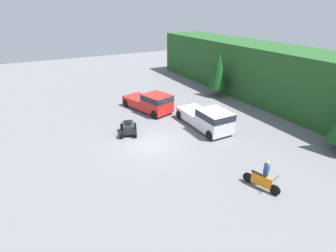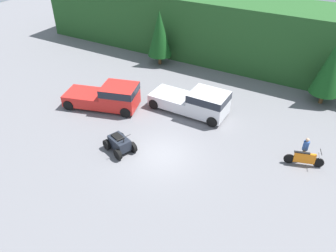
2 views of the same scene
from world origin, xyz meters
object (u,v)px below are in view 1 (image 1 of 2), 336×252
Objects in this scene: pickup_truck_red at (151,102)px; quad_atv at (128,128)px; rider_person at (266,172)px; pickup_truck_second at (208,118)px; dirt_bike at (261,181)px.

quad_atv is at bearing -61.89° from pickup_truck_red.
rider_person is (13.93, 0.91, -0.11)m from pickup_truck_red.
quad_atv is (3.76, -3.80, -0.48)m from pickup_truck_red.
pickup_truck_second is at bearing 162.94° from rider_person.
dirt_bike is 1.35× the size of rider_person.
pickup_truck_second is 2.53× the size of quad_atv.
dirt_bike is 11.16m from quad_atv.
dirt_bike is 0.97× the size of quad_atv.
rider_person is (7.90, -1.60, -0.11)m from pickup_truck_second.
pickup_truck_second reaches higher than rider_person.
pickup_truck_red is at bearing -157.37° from pickup_truck_second.
pickup_truck_red is 14.09m from dirt_bike.
pickup_truck_second is at bearing 148.60° from dirt_bike.
quad_atv reaches higher than dirt_bike.
pickup_truck_second is 8.06m from rider_person.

